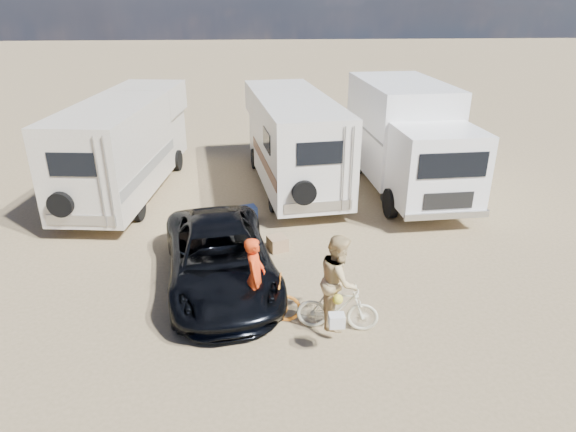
{
  "coord_description": "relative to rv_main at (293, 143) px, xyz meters",
  "views": [
    {
      "loc": [
        -1.03,
        -9.06,
        6.13
      ],
      "look_at": [
        -0.32,
        1.86,
        1.3
      ],
      "focal_mm": 31.36,
      "sensor_mm": 36.0,
      "label": 1
    }
  ],
  "objects": [
    {
      "name": "bike_parked",
      "position": [
        3.54,
        -2.3,
        -1.03
      ],
      "size": [
        2.05,
        1.25,
        1.02
      ],
      "primitive_type": "imported",
      "rotation": [
        0.0,
        0.0,
        1.25
      ],
      "color": "#262926",
      "rests_on": "ground"
    },
    {
      "name": "rider_man",
      "position": [
        -1.33,
        -7.86,
        -0.7
      ],
      "size": [
        0.47,
        0.66,
        1.68
      ],
      "primitive_type": "imported",
      "rotation": [
        0.0,
        0.0,
        1.46
      ],
      "color": "red",
      "rests_on": "ground"
    },
    {
      "name": "rv_left",
      "position": [
        -5.47,
        -0.2,
        0.02
      ],
      "size": [
        3.05,
        7.96,
        3.11
      ],
      "primitive_type": null,
      "rotation": [
        0.0,
        0.0,
        -0.11
      ],
      "color": "silver",
      "rests_on": "ground"
    },
    {
      "name": "crate",
      "position": [
        -0.75,
        -4.79,
        -1.36
      ],
      "size": [
        0.59,
        0.59,
        0.36
      ],
      "primitive_type": "cube",
      "rotation": [
        0.0,
        0.0,
        0.36
      ],
      "color": "#9A7752",
      "rests_on": "ground"
    },
    {
      "name": "bike_woman",
      "position": [
        0.27,
        -8.27,
        -1.05
      ],
      "size": [
        1.67,
        0.75,
        0.97
      ],
      "primitive_type": "imported",
      "rotation": [
        0.0,
        0.0,
        1.39
      ],
      "color": "beige",
      "rests_on": "ground"
    },
    {
      "name": "ground",
      "position": [
        -0.21,
        -7.42,
        -1.54
      ],
      "size": [
        140.0,
        140.0,
        0.0
      ],
      "primitive_type": "plane",
      "color": "#9C845D",
      "rests_on": "ground"
    },
    {
      "name": "bike_man",
      "position": [
        -1.33,
        -7.86,
        -1.06
      ],
      "size": [
        1.9,
        0.84,
        0.97
      ],
      "primitive_type": "imported",
      "rotation": [
        0.0,
        0.0,
        1.46
      ],
      "color": "orange",
      "rests_on": "ground"
    },
    {
      "name": "dark_suv",
      "position": [
        -2.12,
        -6.42,
        -0.84
      ],
      "size": [
        3.09,
        5.32,
        1.39
      ],
      "primitive_type": "imported",
      "rotation": [
        0.0,
        0.0,
        0.16
      ],
      "color": "black",
      "rests_on": "ground"
    },
    {
      "name": "cooler",
      "position": [
        -1.57,
        -2.9,
        -1.31
      ],
      "size": [
        0.66,
        0.56,
        0.45
      ],
      "primitive_type": "cube",
      "rotation": [
        0.0,
        0.0,
        0.31
      ],
      "color": "#2D4687",
      "rests_on": "ground"
    },
    {
      "name": "box_truck",
      "position": [
        3.73,
        -0.8,
        0.22
      ],
      "size": [
        2.94,
        6.85,
        3.51
      ],
      "primitive_type": null,
      "rotation": [
        0.0,
        0.0,
        0.06
      ],
      "color": "white",
      "rests_on": "ground"
    },
    {
      "name": "rv_main",
      "position": [
        0.0,
        0.0,
        0.0
      ],
      "size": [
        3.22,
        7.4,
        3.08
      ],
      "primitive_type": null,
      "rotation": [
        0.0,
        0.0,
        0.13
      ],
      "color": "white",
      "rests_on": "ground"
    },
    {
      "name": "rider_woman",
      "position": [
        0.27,
        -8.27,
        -0.59
      ],
      "size": [
        0.87,
        1.03,
        1.89
      ],
      "primitive_type": "imported",
      "rotation": [
        0.0,
        0.0,
        1.39
      ],
      "color": "tan",
      "rests_on": "ground"
    }
  ]
}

